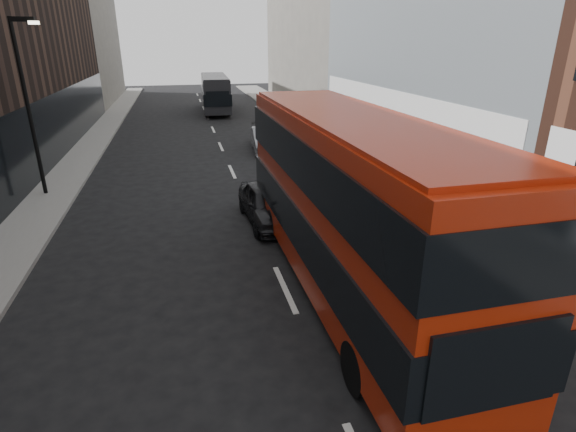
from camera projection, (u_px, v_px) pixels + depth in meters
sidewalk_right at (338, 143)px, 29.19m from camera, size 3.00×80.00×0.15m
sidewalk_left at (83, 156)px, 25.83m from camera, size 2.00×80.00×0.15m
building_victorian at (315, 3)px, 43.73m from camera, size 6.50×24.00×21.00m
building_left_mid at (17, 28)px, 27.07m from camera, size 5.00×24.00×14.00m
building_left_far at (84, 38)px, 47.17m from camera, size 5.00×20.00×13.00m
street_lamp at (28, 97)px, 17.95m from camera, size 1.06×0.22×7.00m
red_bus at (349, 198)px, 11.32m from camera, size 2.83×11.62×4.67m
grey_bus at (215, 92)px, 42.04m from camera, size 2.79×10.17×3.26m
car_a at (268, 203)px, 16.48m from camera, size 1.91×4.28×1.43m
car_b at (265, 140)px, 27.17m from camera, size 1.77×4.28×1.38m
car_c at (268, 137)px, 28.34m from camera, size 1.82×4.32×1.25m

